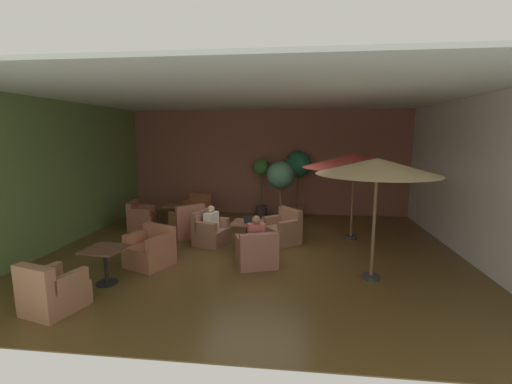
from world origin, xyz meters
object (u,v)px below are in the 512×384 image
object	(u,v)px
armchair_front_left_south	(210,232)
open_laptop	(251,222)
cafe_table_front_right	(175,211)
patron_blue_shirt	(211,219)
potted_tree_mid_left	(281,179)
armchair_mid_center_east	(151,251)
patio_umbrella_center_beige	(377,167)
armchair_front_right_east	(196,211)
potted_tree_left_corner	(298,168)
patio_umbrella_tall_red	(354,161)
armchair_front_left_north	(257,253)
cafe_table_mid_center	(105,257)
iced_drink_cup	(251,219)
cafe_table_front_left	(248,229)
armchair_front_right_south	(141,218)
patron_by_window	(256,233)
armchair_mid_center_north	(52,293)
armchair_front_left_east	(283,230)
armchair_front_right_north	(187,224)
potted_tree_mid_right	(261,177)

from	to	relation	value
armchair_front_left_south	open_laptop	bearing A→B (deg)	-22.64
cafe_table_front_right	patron_blue_shirt	size ratio (longest dim) A/B	1.15
potted_tree_mid_left	open_laptop	size ratio (longest dim) A/B	5.91
armchair_mid_center_east	patio_umbrella_center_beige	world-z (taller)	patio_umbrella_center_beige
armchair_front_right_east	potted_tree_left_corner	size ratio (longest dim) A/B	0.44
patio_umbrella_tall_red	potted_tree_left_corner	xyz separation A→B (m)	(-1.43, 2.26, -0.44)
armchair_front_left_north	cafe_table_mid_center	size ratio (longest dim) A/B	1.33
armchair_front_left_north	iced_drink_cup	world-z (taller)	iced_drink_cup
iced_drink_cup	armchair_front_right_east	bearing A→B (deg)	129.52
cafe_table_mid_center	open_laptop	world-z (taller)	open_laptop
cafe_table_front_left	iced_drink_cup	distance (m)	0.24
armchair_front_right_south	cafe_table_front_left	bearing A→B (deg)	-24.91
cafe_table_mid_center	iced_drink_cup	xyz separation A→B (m)	(2.43, 2.26, 0.23)
patio_umbrella_center_beige	patron_by_window	bearing A→B (deg)	169.19
cafe_table_mid_center	armchair_front_left_south	bearing A→B (deg)	61.97
iced_drink_cup	open_laptop	world-z (taller)	open_laptop
armchair_mid_center_north	iced_drink_cup	distance (m)	4.31
armchair_front_left_east	iced_drink_cup	distance (m)	1.05
cafe_table_front_right	armchair_front_right_north	distance (m)	1.02
armchair_front_right_north	potted_tree_mid_left	size ratio (longest dim) A/B	0.54
armchair_front_left_south	patron_by_window	size ratio (longest dim) A/B	1.38
cafe_table_front_right	patron_by_window	distance (m)	3.86
potted_tree_mid_right	open_laptop	xyz separation A→B (m)	(0.12, -3.60, -0.62)
potted_tree_mid_right	armchair_front_left_east	bearing A→B (deg)	-73.32
armchair_front_left_east	potted_tree_mid_left	size ratio (longest dim) A/B	0.55
potted_tree_mid_right	patron_blue_shirt	size ratio (longest dim) A/B	3.29
iced_drink_cup	armchair_front_left_east	bearing A→B (deg)	39.52
potted_tree_mid_right	patio_umbrella_center_beige	bearing A→B (deg)	-61.62
patron_by_window	potted_tree_mid_left	bearing A→B (deg)	83.33
cafe_table_front_left	patio_umbrella_center_beige	size ratio (longest dim) A/B	0.34
patio_umbrella_center_beige	iced_drink_cup	bearing A→B (deg)	150.02
armchair_front_left_north	armchair_front_right_north	size ratio (longest dim) A/B	0.92
armchair_front_left_north	patron_blue_shirt	xyz separation A→B (m)	(-1.30, 1.32, 0.37)
patio_umbrella_center_beige	iced_drink_cup	xyz separation A→B (m)	(-2.53, 1.46, -1.42)
armchair_front_right_south	armchair_front_right_north	bearing A→B (deg)	-21.37
patio_umbrella_tall_red	patio_umbrella_center_beige	distance (m)	2.62
patio_umbrella_center_beige	potted_tree_mid_right	distance (m)	5.59
armchair_front_left_east	armchair_front_right_east	size ratio (longest dim) A/B	1.12
armchair_front_right_south	patron_blue_shirt	xyz separation A→B (m)	(2.44, -1.27, 0.35)
cafe_table_front_right	open_laptop	size ratio (longest dim) A/B	2.05
cafe_table_mid_center	patron_by_window	world-z (taller)	patron_by_window
cafe_table_front_right	armchair_front_right_north	size ratio (longest dim) A/B	0.64
patron_blue_shirt	armchair_front_left_north	bearing A→B (deg)	-45.33
armchair_front_right_north	armchair_front_left_north	bearing A→B (deg)	-42.51
armchair_front_right_north	patio_umbrella_tall_red	size ratio (longest dim) A/B	0.41
cafe_table_front_left	patio_umbrella_tall_red	xyz separation A→B (m)	(2.62, 1.22, 1.57)
armchair_mid_center_east	potted_tree_left_corner	xyz separation A→B (m)	(3.11, 4.69, 1.34)
iced_drink_cup	open_laptop	size ratio (longest dim) A/B	0.33
armchair_front_right_east	patio_umbrella_center_beige	size ratio (longest dim) A/B	0.42
cafe_table_mid_center	patio_umbrella_tall_red	distance (m)	6.24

